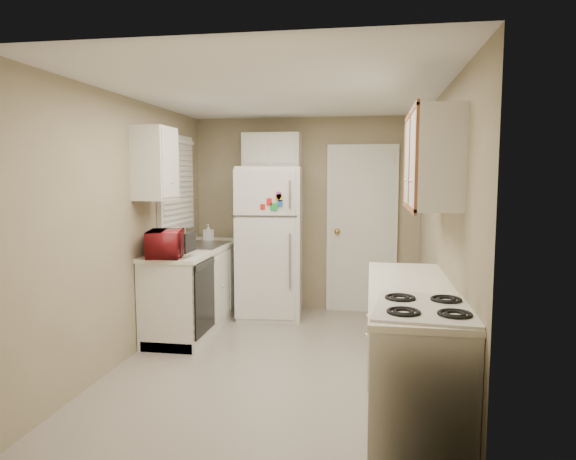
# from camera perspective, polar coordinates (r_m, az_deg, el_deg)

# --- Properties ---
(floor) EXTENTS (3.80, 3.80, 0.00)m
(floor) POSITION_cam_1_polar(r_m,az_deg,el_deg) (4.85, -0.98, -14.27)
(floor) COLOR #ACA396
(floor) RESTS_ON ground
(ceiling) EXTENTS (3.80, 3.80, 0.00)m
(ceiling) POSITION_cam_1_polar(r_m,az_deg,el_deg) (4.60, -1.03, 14.99)
(ceiling) COLOR white
(ceiling) RESTS_ON floor
(wall_left) EXTENTS (3.80, 3.80, 0.00)m
(wall_left) POSITION_cam_1_polar(r_m,az_deg,el_deg) (5.01, -16.95, 0.24)
(wall_left) COLOR gray
(wall_left) RESTS_ON floor
(wall_right) EXTENTS (3.80, 3.80, 0.00)m
(wall_right) POSITION_cam_1_polar(r_m,az_deg,el_deg) (4.54, 16.66, -0.34)
(wall_right) COLOR gray
(wall_right) RESTS_ON floor
(wall_back) EXTENTS (2.80, 2.80, 0.00)m
(wall_back) POSITION_cam_1_polar(r_m,az_deg,el_deg) (6.44, 1.99, 1.76)
(wall_back) COLOR gray
(wall_back) RESTS_ON floor
(wall_front) EXTENTS (2.80, 2.80, 0.00)m
(wall_front) POSITION_cam_1_polar(r_m,az_deg,el_deg) (2.74, -8.07, -4.27)
(wall_front) COLOR gray
(wall_front) RESTS_ON floor
(left_counter) EXTENTS (0.60, 1.80, 0.90)m
(left_counter) POSITION_cam_1_polar(r_m,az_deg,el_deg) (5.84, -10.14, -6.24)
(left_counter) COLOR silver
(left_counter) RESTS_ON floor
(dishwasher) EXTENTS (0.03, 0.58, 0.72)m
(dishwasher) POSITION_cam_1_polar(r_m,az_deg,el_deg) (5.18, -9.31, -7.36)
(dishwasher) COLOR black
(dishwasher) RESTS_ON floor
(sink) EXTENTS (0.54, 0.74, 0.16)m
(sink) POSITION_cam_1_polar(r_m,az_deg,el_deg) (5.90, -9.74, -2.05)
(sink) COLOR gray
(sink) RESTS_ON left_counter
(microwave) EXTENTS (0.52, 0.37, 0.31)m
(microwave) POSITION_cam_1_polar(r_m,az_deg,el_deg) (5.10, -13.45, -1.27)
(microwave) COLOR maroon
(microwave) RESTS_ON left_counter
(soap_bottle) EXTENTS (0.12, 0.12, 0.21)m
(soap_bottle) POSITION_cam_1_polar(r_m,az_deg,el_deg) (6.23, -8.83, -0.31)
(soap_bottle) COLOR white
(soap_bottle) RESTS_ON left_counter
(window_blinds) EXTENTS (0.10, 0.98, 1.08)m
(window_blinds) POSITION_cam_1_polar(r_m,az_deg,el_deg) (5.94, -12.25, 5.11)
(window_blinds) COLOR silver
(window_blinds) RESTS_ON wall_left
(upper_cabinet_left) EXTENTS (0.30, 0.45, 0.70)m
(upper_cabinet_left) POSITION_cam_1_polar(r_m,az_deg,el_deg) (5.13, -14.56, 7.15)
(upper_cabinet_left) COLOR silver
(upper_cabinet_left) RESTS_ON wall_left
(refrigerator) EXTENTS (0.79, 0.77, 1.79)m
(refrigerator) POSITION_cam_1_polar(r_m,az_deg,el_deg) (6.15, -1.94, -1.32)
(refrigerator) COLOR silver
(refrigerator) RESTS_ON floor
(cabinet_over_fridge) EXTENTS (0.70, 0.30, 0.40)m
(cabinet_over_fridge) POSITION_cam_1_polar(r_m,az_deg,el_deg) (6.35, -1.78, 8.92)
(cabinet_over_fridge) COLOR silver
(cabinet_over_fridge) RESTS_ON wall_back
(interior_door) EXTENTS (0.86, 0.06, 2.08)m
(interior_door) POSITION_cam_1_polar(r_m,az_deg,el_deg) (6.37, 8.20, 0.02)
(interior_door) COLOR silver
(interior_door) RESTS_ON floor
(right_counter) EXTENTS (0.60, 2.00, 0.90)m
(right_counter) POSITION_cam_1_polar(r_m,az_deg,el_deg) (3.89, 13.37, -12.66)
(right_counter) COLOR silver
(right_counter) RESTS_ON floor
(stove) EXTENTS (0.66, 0.78, 0.88)m
(stove) POSITION_cam_1_polar(r_m,az_deg,el_deg) (3.33, 14.83, -16.09)
(stove) COLOR silver
(stove) RESTS_ON floor
(upper_cabinet_right) EXTENTS (0.30, 1.20, 0.70)m
(upper_cabinet_right) POSITION_cam_1_polar(r_m,az_deg,el_deg) (4.00, 15.71, 7.45)
(upper_cabinet_right) COLOR silver
(upper_cabinet_right) RESTS_ON wall_right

